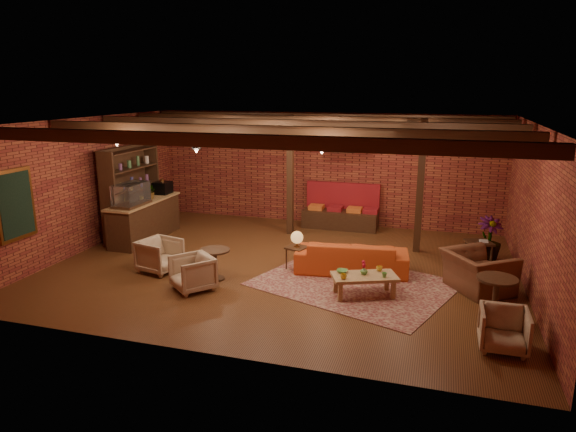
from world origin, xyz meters
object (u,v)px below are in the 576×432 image
(sofa, at_px, (352,257))
(armchair_far, at_px, (504,328))
(round_table_left, at_px, (215,259))
(armchair_b, at_px, (193,271))
(round_table_right, at_px, (496,292))
(side_table_lamp, at_px, (297,240))
(coffee_table, at_px, (364,277))
(armchair_right, at_px, (478,265))
(armchair_a, at_px, (160,254))
(plant_tall, at_px, (493,195))
(side_table_book, at_px, (479,243))

(sofa, relative_size, armchair_far, 3.33)
(round_table_left, xyz_separation_m, armchair_b, (-0.19, -0.63, -0.06))
(round_table_left, bearing_deg, round_table_right, -4.40)
(side_table_lamp, bearing_deg, coffee_table, -33.26)
(round_table_right, height_order, armchair_far, round_table_right)
(armchair_right, distance_m, armchair_far, 2.37)
(armchair_b, bearing_deg, armchair_a, -172.45)
(sofa, distance_m, armchair_a, 4.15)
(armchair_a, distance_m, armchair_b, 1.38)
(armchair_far, bearing_deg, plant_tall, 88.85)
(side_table_lamp, height_order, side_table_book, side_table_lamp)
(sofa, relative_size, side_table_lamp, 2.77)
(coffee_table, height_order, plant_tall, plant_tall)
(armchair_b, height_order, armchair_far, armchair_b)
(armchair_a, bearing_deg, armchair_b, -109.31)
(coffee_table, xyz_separation_m, round_table_left, (-3.08, -0.03, 0.07))
(side_table_book, height_order, armchair_far, armchair_far)
(coffee_table, height_order, round_table_right, round_table_right)
(round_table_left, distance_m, armchair_far, 5.63)
(side_table_book, bearing_deg, armchair_right, -93.47)
(sofa, relative_size, armchair_right, 1.99)
(sofa, height_order, armchair_b, armchair_b)
(round_table_left, xyz_separation_m, armchair_far, (5.44, -1.42, -0.08))
(armchair_b, xyz_separation_m, round_table_right, (5.59, 0.22, 0.15))
(coffee_table, relative_size, side_table_book, 2.04)
(sofa, height_order, armchair_right, armchair_right)
(armchair_a, height_order, round_table_right, armchair_a)
(coffee_table, bearing_deg, side_table_book, 47.96)
(side_table_lamp, bearing_deg, round_table_left, -142.90)
(armchair_a, relative_size, round_table_right, 1.01)
(round_table_right, bearing_deg, sofa, 148.78)
(coffee_table, bearing_deg, armchair_a, 179.08)
(round_table_left, bearing_deg, armchair_right, 10.11)
(armchair_far, bearing_deg, side_table_book, 92.20)
(side_table_book, bearing_deg, plant_tall, 61.47)
(coffee_table, bearing_deg, armchair_b, -168.49)
(round_table_left, bearing_deg, armchair_far, -14.67)
(coffee_table, distance_m, armchair_b, 3.34)
(round_table_right, relative_size, plant_tall, 0.26)
(armchair_b, relative_size, plant_tall, 0.25)
(round_table_right, bearing_deg, coffee_table, 169.06)
(side_table_lamp, xyz_separation_m, armchair_b, (-1.65, -1.73, -0.28))
(round_table_right, distance_m, armchair_far, 1.02)
(round_table_left, bearing_deg, side_table_lamp, 37.10)
(sofa, distance_m, armchair_right, 2.57)
(coffee_table, xyz_separation_m, plant_tall, (2.43, 2.87, 1.17))
(armchair_a, distance_m, round_table_right, 6.77)
(plant_tall, bearing_deg, coffee_table, -130.29)
(round_table_left, xyz_separation_m, side_table_book, (5.28, 2.47, 0.08))
(coffee_table, distance_m, armchair_far, 2.77)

